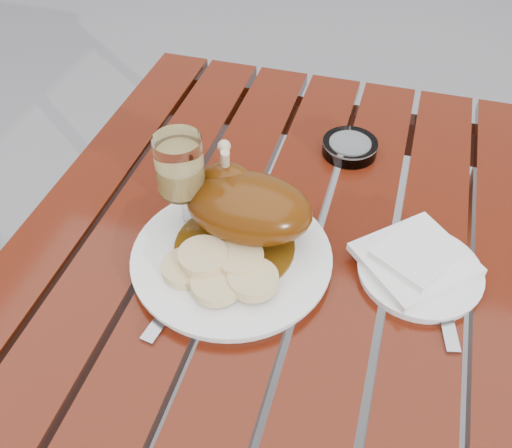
% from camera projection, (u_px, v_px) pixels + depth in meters
% --- Properties ---
extents(table, '(0.80, 1.20, 0.75)m').
position_uv_depth(table, '(259.00, 411.00, 1.08)').
color(table, '#62180B').
rests_on(table, ground).
extents(dinner_plate, '(0.34, 0.34, 0.02)m').
position_uv_depth(dinner_plate, '(232.00, 258.00, 0.84)').
color(dinner_plate, white).
rests_on(dinner_plate, table).
extents(roast_duck, '(0.20, 0.19, 0.14)m').
position_uv_depth(roast_duck, '(245.00, 206.00, 0.84)').
color(roast_duck, '#563309').
rests_on(roast_duck, dinner_plate).
extents(bread_dumplings, '(0.17, 0.12, 0.03)m').
position_uv_depth(bread_dumplings, '(219.00, 269.00, 0.80)').
color(bread_dumplings, '#E1BD89').
rests_on(bread_dumplings, dinner_plate).
extents(wine_glass, '(0.08, 0.08, 0.17)m').
position_uv_depth(wine_glass, '(182.00, 187.00, 0.84)').
color(wine_glass, tan).
rests_on(wine_glass, table).
extents(side_plate, '(0.19, 0.19, 0.01)m').
position_uv_depth(side_plate, '(419.00, 272.00, 0.83)').
color(side_plate, white).
rests_on(side_plate, table).
extents(napkin, '(0.20, 0.20, 0.01)m').
position_uv_depth(napkin, '(415.00, 259.00, 0.83)').
color(napkin, white).
rests_on(napkin, side_plate).
extents(ashtray, '(0.12, 0.12, 0.02)m').
position_uv_depth(ashtray, '(350.00, 147.00, 1.03)').
color(ashtray, '#B2B7BC').
rests_on(ashtray, table).
extents(fork, '(0.05, 0.16, 0.01)m').
position_uv_depth(fork, '(178.00, 298.00, 0.80)').
color(fork, gray).
rests_on(fork, table).
extents(knife, '(0.06, 0.19, 0.01)m').
position_uv_depth(knife, '(440.00, 294.00, 0.81)').
color(knife, gray).
rests_on(knife, table).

